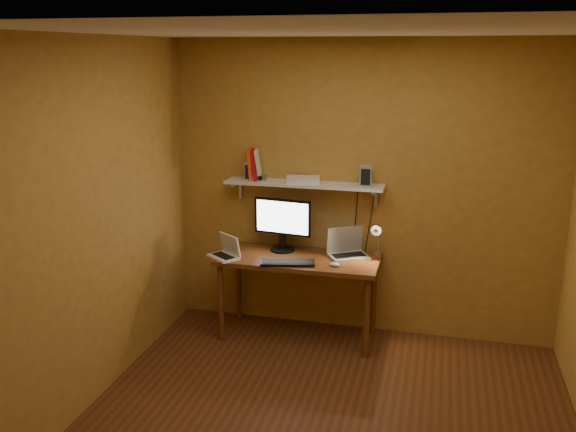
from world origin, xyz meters
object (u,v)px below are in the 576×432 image
(speaker_left, at_px, (251,171))
(desk, at_px, (298,266))
(keyboard, at_px, (288,263))
(speaker_right, at_px, (366,176))
(shelf_camera, at_px, (261,178))
(netbook, at_px, (226,251))
(desk_lamp, at_px, (377,236))
(wall_shelf, at_px, (304,184))
(mouse, at_px, (335,264))
(laptop, at_px, (347,248))
(monitor, at_px, (282,222))
(router, at_px, (303,180))

(speaker_left, bearing_deg, desk, -7.77)
(keyboard, relative_size, speaker_left, 2.83)
(speaker_right, relative_size, shelf_camera, 1.56)
(netbook, bearing_deg, desk_lamp, 48.17)
(desk, distance_m, keyboard, 0.22)
(desk, xyz_separation_m, wall_shelf, (0.00, 0.19, 0.69))
(wall_shelf, relative_size, speaker_left, 8.72)
(wall_shelf, bearing_deg, desk_lamp, -5.88)
(mouse, distance_m, shelf_camera, 1.01)
(wall_shelf, bearing_deg, speaker_right, -0.84)
(laptop, bearing_deg, desk_lamp, -34.60)
(mouse, relative_size, speaker_left, 0.56)
(desk_lamp, bearing_deg, keyboard, -155.50)
(desk, distance_m, speaker_right, 0.98)
(monitor, distance_m, keyboard, 0.45)
(netbook, distance_m, shelf_camera, 0.71)
(speaker_right, distance_m, router, 0.55)
(mouse, height_order, router, router)
(desk_lamp, bearing_deg, speaker_right, 153.61)
(desk, distance_m, monitor, 0.42)
(laptop, height_order, netbook, laptop)
(monitor, distance_m, speaker_right, 0.85)
(mouse, relative_size, router, 0.31)
(mouse, height_order, speaker_left, speaker_left)
(speaker_right, height_order, router, speaker_right)
(monitor, distance_m, laptop, 0.62)
(desk, distance_m, router, 0.76)
(mouse, bearing_deg, shelf_camera, 171.98)
(keyboard, bearing_deg, desk_lamp, 12.63)
(speaker_right, bearing_deg, keyboard, -151.55)
(wall_shelf, height_order, keyboard, wall_shelf)
(laptop, height_order, router, router)
(keyboard, height_order, mouse, mouse)
(monitor, height_order, netbook, monitor)
(desk, xyz_separation_m, speaker_right, (0.54, 0.19, 0.80))
(desk, relative_size, netbook, 4.31)
(desk, distance_m, desk_lamp, 0.73)
(netbook, relative_size, speaker_right, 1.85)
(wall_shelf, height_order, mouse, wall_shelf)
(shelf_camera, xyz_separation_m, router, (0.37, 0.06, -0.01))
(keyboard, relative_size, speaker_right, 2.59)
(laptop, bearing_deg, router, 141.76)
(laptop, bearing_deg, speaker_right, -13.80)
(monitor, xyz_separation_m, speaker_left, (-0.29, 0.03, 0.44))
(desk, xyz_separation_m, shelf_camera, (-0.38, 0.14, 0.74))
(desk_lamp, bearing_deg, mouse, -138.93)
(router, bearing_deg, mouse, -44.24)
(speaker_left, bearing_deg, mouse, -8.87)
(mouse, relative_size, shelf_camera, 0.79)
(desk, relative_size, monitor, 2.67)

